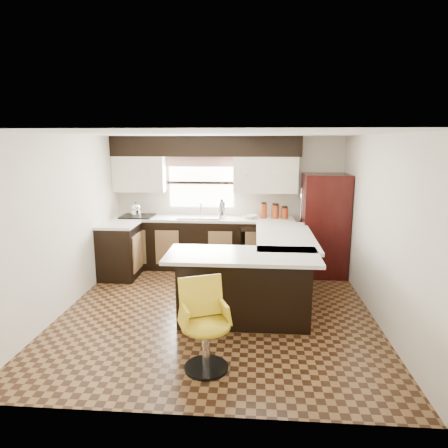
# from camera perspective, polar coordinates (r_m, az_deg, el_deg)

# --- Properties ---
(floor) EXTENTS (4.40, 4.40, 0.00)m
(floor) POSITION_cam_1_polar(r_m,az_deg,el_deg) (5.69, -0.95, -12.15)
(floor) COLOR #49301A
(floor) RESTS_ON ground
(ceiling) EXTENTS (4.40, 4.40, 0.00)m
(ceiling) POSITION_cam_1_polar(r_m,az_deg,el_deg) (5.21, -1.04, 12.77)
(ceiling) COLOR silver
(ceiling) RESTS_ON wall_back
(wall_back) EXTENTS (4.40, 0.00, 4.40)m
(wall_back) POSITION_cam_1_polar(r_m,az_deg,el_deg) (7.48, 0.61, 3.23)
(wall_back) COLOR beige
(wall_back) RESTS_ON floor
(wall_front) EXTENTS (4.40, 0.00, 4.40)m
(wall_front) POSITION_cam_1_polar(r_m,az_deg,el_deg) (3.22, -4.77, -8.37)
(wall_front) COLOR beige
(wall_front) RESTS_ON floor
(wall_left) EXTENTS (0.00, 4.40, 4.40)m
(wall_left) POSITION_cam_1_polar(r_m,az_deg,el_deg) (5.90, -21.74, 0.10)
(wall_left) COLOR beige
(wall_left) RESTS_ON floor
(wall_right) EXTENTS (0.00, 4.40, 4.40)m
(wall_right) POSITION_cam_1_polar(r_m,az_deg,el_deg) (5.54, 21.19, -0.59)
(wall_right) COLOR beige
(wall_right) RESTS_ON floor
(base_cab_back) EXTENTS (3.30, 0.60, 0.90)m
(base_cab_back) POSITION_cam_1_polar(r_m,az_deg,el_deg) (7.38, -3.05, -2.84)
(base_cab_back) COLOR black
(base_cab_back) RESTS_ON floor
(base_cab_left) EXTENTS (0.60, 0.70, 0.90)m
(base_cab_left) POSITION_cam_1_polar(r_m,az_deg,el_deg) (7.08, -14.67, -3.86)
(base_cab_left) COLOR black
(base_cab_left) RESTS_ON floor
(counter_back) EXTENTS (3.30, 0.60, 0.04)m
(counter_back) POSITION_cam_1_polar(r_m,az_deg,el_deg) (7.28, -3.09, 0.76)
(counter_back) COLOR silver
(counter_back) RESTS_ON base_cab_back
(counter_left) EXTENTS (0.60, 0.70, 0.04)m
(counter_left) POSITION_cam_1_polar(r_m,az_deg,el_deg) (6.97, -14.87, -0.11)
(counter_left) COLOR silver
(counter_left) RESTS_ON base_cab_left
(soffit) EXTENTS (3.40, 0.35, 0.36)m
(soffit) POSITION_cam_1_polar(r_m,az_deg,el_deg) (7.26, -2.67, 11.04)
(soffit) COLOR black
(soffit) RESTS_ON wall_back
(upper_cab_left) EXTENTS (0.94, 0.35, 0.64)m
(upper_cab_left) POSITION_cam_1_polar(r_m,az_deg,el_deg) (7.54, -11.95, 7.02)
(upper_cab_left) COLOR beige
(upper_cab_left) RESTS_ON wall_back
(upper_cab_right) EXTENTS (1.14, 0.35, 0.64)m
(upper_cab_right) POSITION_cam_1_polar(r_m,az_deg,el_deg) (7.23, 5.95, 7.02)
(upper_cab_right) COLOR beige
(upper_cab_right) RESTS_ON wall_back
(window_pane) EXTENTS (1.20, 0.02, 0.90)m
(window_pane) POSITION_cam_1_polar(r_m,az_deg,el_deg) (7.47, -3.24, 5.90)
(window_pane) COLOR white
(window_pane) RESTS_ON wall_back
(valance) EXTENTS (1.30, 0.06, 0.18)m
(valance) POSITION_cam_1_polar(r_m,az_deg,el_deg) (7.40, -3.32, 8.88)
(valance) COLOR #D19B93
(valance) RESTS_ON wall_back
(sink) EXTENTS (0.75, 0.45, 0.03)m
(sink) POSITION_cam_1_polar(r_m,az_deg,el_deg) (7.26, -3.50, 1.03)
(sink) COLOR #B2B2B7
(sink) RESTS_ON counter_back
(dishwasher) EXTENTS (0.58, 0.03, 0.78)m
(dishwasher) POSITION_cam_1_polar(r_m,az_deg,el_deg) (7.05, 4.75, -3.74)
(dishwasher) COLOR black
(dishwasher) RESTS_ON floor
(cooktop) EXTENTS (0.58, 0.50, 0.02)m
(cooktop) POSITION_cam_1_polar(r_m,az_deg,el_deg) (7.50, -12.23, 1.11)
(cooktop) COLOR black
(cooktop) RESTS_ON counter_back
(peninsula_long) EXTENTS (0.60, 1.95, 0.90)m
(peninsula_long) POSITION_cam_1_polar(r_m,az_deg,el_deg) (6.11, 8.08, -6.07)
(peninsula_long) COLOR black
(peninsula_long) RESTS_ON floor
(peninsula_return) EXTENTS (1.65, 0.60, 0.90)m
(peninsula_return) POSITION_cam_1_polar(r_m,az_deg,el_deg) (5.18, 2.85, -9.28)
(peninsula_return) COLOR black
(peninsula_return) RESTS_ON floor
(counter_pen_long) EXTENTS (0.84, 1.95, 0.04)m
(counter_pen_long) POSITION_cam_1_polar(r_m,az_deg,el_deg) (5.99, 8.69, -1.76)
(counter_pen_long) COLOR silver
(counter_pen_long) RESTS_ON peninsula_long
(counter_pen_return) EXTENTS (1.89, 0.84, 0.04)m
(counter_pen_return) POSITION_cam_1_polar(r_m,az_deg,el_deg) (4.94, 2.64, -4.53)
(counter_pen_return) COLOR silver
(counter_pen_return) RESTS_ON peninsula_return
(refrigerator) EXTENTS (0.76, 0.73, 1.76)m
(refrigerator) POSITION_cam_1_polar(r_m,az_deg,el_deg) (7.13, 14.10, -0.14)
(refrigerator) COLOR black
(refrigerator) RESTS_ON floor
(bar_chair) EXTENTS (0.65, 0.65, 0.94)m
(bar_chair) POSITION_cam_1_polar(r_m,az_deg,el_deg) (4.16, -2.60, -14.45)
(bar_chair) COLOR gold
(bar_chair) RESTS_ON floor
(kettle) EXTENTS (0.19, 0.19, 0.26)m
(kettle) POSITION_cam_1_polar(r_m,az_deg,el_deg) (7.49, -12.47, 2.17)
(kettle) COLOR silver
(kettle) RESTS_ON cooktop
(percolator) EXTENTS (0.13, 0.13, 0.31)m
(percolator) POSITION_cam_1_polar(r_m,az_deg,el_deg) (7.21, -0.32, 2.09)
(percolator) COLOR silver
(percolator) RESTS_ON counter_back
(mixing_bowl) EXTENTS (0.32, 0.32, 0.06)m
(mixing_bowl) POSITION_cam_1_polar(r_m,az_deg,el_deg) (7.21, 3.67, 1.07)
(mixing_bowl) COLOR white
(mixing_bowl) RESTS_ON counter_back
(canister_large) EXTENTS (0.12, 0.12, 0.26)m
(canister_large) POSITION_cam_1_polar(r_m,az_deg,el_deg) (7.21, 5.67, 1.85)
(canister_large) COLOR maroon
(canister_large) RESTS_ON counter_back
(canister_med) EXTENTS (0.14, 0.14, 0.24)m
(canister_med) POSITION_cam_1_polar(r_m,az_deg,el_deg) (7.22, 7.32, 1.75)
(canister_med) COLOR maroon
(canister_med) RESTS_ON counter_back
(canister_small) EXTENTS (0.13, 0.13, 0.19)m
(canister_small) POSITION_cam_1_polar(r_m,az_deg,el_deg) (7.23, 8.64, 1.53)
(canister_small) COLOR maroon
(canister_small) RESTS_ON counter_back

